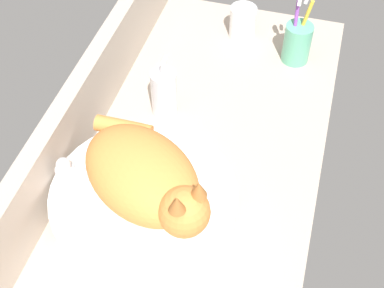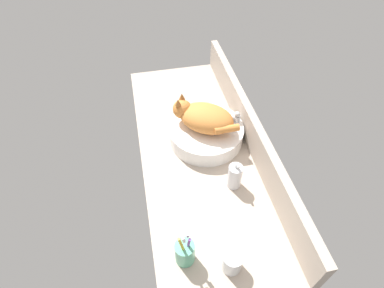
% 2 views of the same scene
% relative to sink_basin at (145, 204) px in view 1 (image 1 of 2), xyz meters
% --- Properties ---
extents(ground_plane, '(1.36, 0.53, 0.04)m').
position_rel_sink_basin_xyz_m(ground_plane, '(0.06, -0.05, -0.06)').
color(ground_plane, '#B2A08E').
extents(backsplash_panel, '(1.36, 0.04, 0.16)m').
position_rel_sink_basin_xyz_m(backsplash_panel, '(0.06, 0.20, 0.04)').
color(backsplash_panel, '#AD9E8E').
rests_on(backsplash_panel, ground_plane).
extents(sink_basin, '(0.35, 0.35, 0.08)m').
position_rel_sink_basin_xyz_m(sink_basin, '(0.00, 0.00, 0.00)').
color(sink_basin, white).
rests_on(sink_basin, ground_plane).
extents(cat, '(0.28, 0.30, 0.14)m').
position_rel_sink_basin_xyz_m(cat, '(-0.01, -0.01, 0.10)').
color(cat, orange).
rests_on(cat, sink_basin).
extents(faucet, '(0.04, 0.12, 0.14)m').
position_rel_sink_basin_xyz_m(faucet, '(-0.01, 0.14, 0.03)').
color(faucet, silver).
rests_on(faucet, ground_plane).
extents(soap_dispenser, '(0.06, 0.06, 0.15)m').
position_rel_sink_basin_xyz_m(soap_dispenser, '(0.28, 0.05, 0.02)').
color(soap_dispenser, silver).
rests_on(soap_dispenser, ground_plane).
extents(toothbrush_cup, '(0.07, 0.07, 0.19)m').
position_rel_sink_basin_xyz_m(toothbrush_cup, '(0.55, -0.21, 0.01)').
color(toothbrush_cup, '#5BB28E').
rests_on(toothbrush_cup, ground_plane).
extents(water_glass, '(0.07, 0.07, 0.08)m').
position_rel_sink_basin_xyz_m(water_glass, '(0.61, -0.06, -0.00)').
color(water_glass, white).
rests_on(water_glass, ground_plane).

